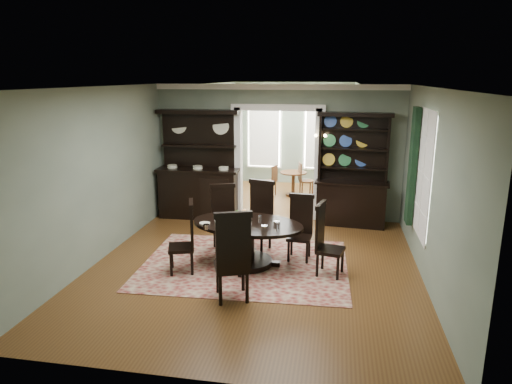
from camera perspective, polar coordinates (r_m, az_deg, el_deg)
room at (r=7.41m, az=-0.22°, el=1.88°), size 5.51×6.01×3.01m
parlor at (r=12.78m, az=4.19°, el=6.83°), size 3.51×3.50×3.01m
doorway_trim at (r=10.27m, az=2.72°, el=5.60°), size 2.08×0.25×2.57m
right_window at (r=8.27m, az=19.63°, el=2.54°), size 0.15×1.47×2.12m
wall_sconce at (r=10.01m, az=8.07°, el=6.82°), size 0.27×0.21×0.21m
rug at (r=7.99m, az=-1.40°, el=-9.01°), size 3.59×2.78×0.01m
dining_table at (r=7.80m, az=-1.07°, el=-5.48°), size 2.11×2.06×0.76m
centerpiece at (r=7.68m, az=-1.48°, el=-3.46°), size 1.40×0.90×0.23m
chair_far_left at (r=8.53m, az=-4.08°, el=-2.93°), size 0.58×0.57×1.23m
chair_far_mid at (r=8.48m, az=0.45°, el=-2.70°), size 0.59×0.57×1.31m
chair_far_right at (r=8.12m, az=5.58°, el=-4.13°), size 0.46×0.44×1.17m
chair_end_left at (r=7.58m, az=-8.61°, el=-5.39°), size 0.54×0.56×1.21m
chair_end_right at (r=7.49m, az=8.59°, el=-5.63°), size 0.51×0.53×1.21m
chair_near at (r=6.49m, az=-2.93°, el=-7.82°), size 0.65×0.63×1.38m
sideboard at (r=10.51m, az=-7.11°, el=1.46°), size 1.87×0.70×2.45m
welsh_dresser at (r=10.08m, az=11.90°, el=0.87°), size 1.60×0.70×2.43m
parlor_table at (r=12.38m, az=4.67°, el=1.48°), size 0.71×0.71×0.66m
parlor_chair_left at (r=12.30m, az=1.93°, el=1.54°), size 0.39×0.39×0.85m
parlor_chair_right at (r=12.22m, az=6.02°, el=1.64°), size 0.43×0.42×0.94m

